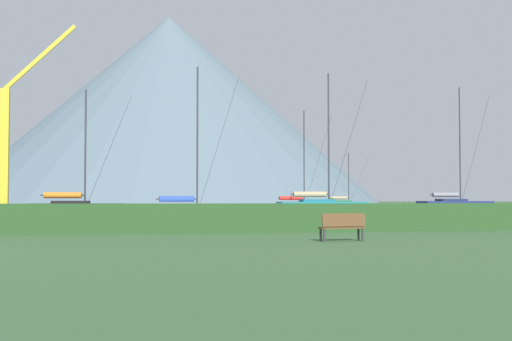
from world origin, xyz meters
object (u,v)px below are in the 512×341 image
sailboat_slip_1 (191,212)px  park_bench_near_path (342,226)px  sailboat_slip_2 (78,209)px  sailboat_slip_3 (456,205)px  sailboat_slip_6 (346,205)px  dock_crane (8,156)px  sailboat_slip_4 (300,207)px  sailboat_slip_0 (323,207)px

sailboat_slip_1 → park_bench_near_path: (2.75, -22.92, -0.06)m
sailboat_slip_2 → sailboat_slip_1: bearing=-42.6°
sailboat_slip_1 → park_bench_near_path: bearing=-86.0°
sailboat_slip_3 → park_bench_near_path: 56.48m
sailboat_slip_6 → dock_crane: 56.74m
sailboat_slip_2 → sailboat_slip_6: 61.78m
dock_crane → sailboat_slip_6: bearing=37.8°
sailboat_slip_1 → sailboat_slip_4: 29.84m
sailboat_slip_1 → sailboat_slip_3: (31.89, 25.47, 0.20)m
sailboat_slip_3 → sailboat_slip_4: size_ratio=1.27×
sailboat_slip_1 → sailboat_slip_2: (-7.59, 8.18, 0.10)m
sailboat_slip_6 → dock_crane: dock_crane is taller
park_bench_near_path → dock_crane: 49.02m
sailboat_slip_2 → dock_crane: (-7.16, 14.43, 4.81)m
sailboat_slip_3 → park_bench_near_path: sailboat_slip_3 is taller
park_bench_near_path → sailboat_slip_0: bearing=68.8°
sailboat_slip_6 → sailboat_slip_1: bearing=-114.7°
sailboat_slip_0 → park_bench_near_path: sailboat_slip_0 is taller
sailboat_slip_1 → sailboat_slip_4: bearing=58.4°
park_bench_near_path → dock_crane: bearing=105.6°
sailboat_slip_0 → sailboat_slip_3: sailboat_slip_3 is taller
sailboat_slip_6 → sailboat_slip_0: bearing=-108.3°
sailboat_slip_1 → sailboat_slip_6: size_ratio=1.17×
sailboat_slip_3 → sailboat_slip_4: (-17.55, 0.70, -0.15)m
dock_crane → sailboat_slip_2: bearing=-63.6°
sailboat_slip_2 → park_bench_near_path: sailboat_slip_2 is taller
park_bench_near_path → dock_crane: (-17.51, 45.52, 4.97)m
sailboat_slip_0 → park_bench_near_path: 38.77m
sailboat_slip_3 → dock_crane: dock_crane is taller
park_bench_near_path → sailboat_slip_6: bearing=65.9°
sailboat_slip_0 → sailboat_slip_3: bearing=32.3°
sailboat_slip_3 → sailboat_slip_2: bearing=-158.4°
sailboat_slip_3 → dock_crane: bearing=-178.5°
sailboat_slip_0 → sailboat_slip_4: (1.02, 11.78, -0.12)m
sailboat_slip_1 → sailboat_slip_4: size_ratio=0.93×
sailboat_slip_1 → sailboat_slip_6: bearing=59.6°
sailboat_slip_2 → dock_crane: 16.81m
dock_crane → park_bench_near_path: bearing=-69.0°
sailboat_slip_1 → sailboat_slip_2: 11.16m
sailboat_slip_1 → dock_crane: dock_crane is taller
sailboat_slip_0 → dock_crane: (-28.08, 8.21, 4.74)m
sailboat_slip_2 → sailboat_slip_0: bearing=21.1°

